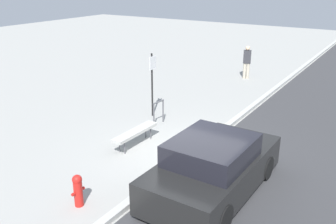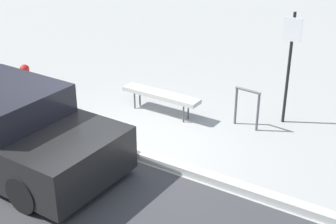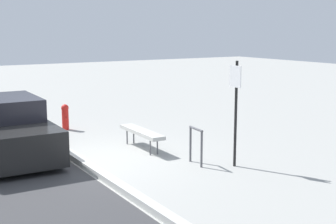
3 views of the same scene
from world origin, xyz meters
TOP-DOWN VIEW (x-y plane):
  - ground_plane at (0.00, 0.00)m, footprint 60.00×60.00m
  - curb at (0.00, 0.00)m, footprint 60.00×0.20m
  - bench at (-0.20, 1.78)m, footprint 1.81×0.38m
  - bike_rack at (1.61, 2.16)m, footprint 0.55×0.10m
  - sign_post at (2.17, 2.79)m, footprint 0.36×0.08m
  - fire_hydrant at (-3.41, 0.94)m, footprint 0.36×0.22m
  - parked_car_near at (-1.28, -1.32)m, footprint 4.04×1.93m

SIDE VIEW (x-z plane):
  - ground_plane at x=0.00m, z-range 0.00..0.00m
  - curb at x=0.00m, z-range 0.00..0.13m
  - fire_hydrant at x=-3.41m, z-range 0.03..0.79m
  - bench at x=-0.20m, z-range 0.19..0.67m
  - bike_rack at x=1.61m, z-range 0.09..0.91m
  - parked_car_near at x=-1.28m, z-range -0.06..1.34m
  - sign_post at x=2.17m, z-range 0.23..2.53m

